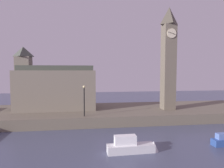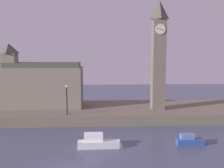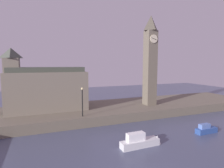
{
  "view_description": "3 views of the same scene",
  "coord_description": "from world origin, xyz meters",
  "px_view_note": "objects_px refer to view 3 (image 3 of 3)",
  "views": [
    {
      "loc": [
        -1.46,
        -11.41,
        7.71
      ],
      "look_at": [
        2.18,
        16.02,
        5.9
      ],
      "focal_mm": 30.65,
      "sensor_mm": 36.0,
      "label": 1
    },
    {
      "loc": [
        2.85,
        -22.66,
        10.69
      ],
      "look_at": [
        4.65,
        17.33,
        5.61
      ],
      "focal_mm": 43.34,
      "sensor_mm": 36.0,
      "label": 2
    },
    {
      "loc": [
        -7.34,
        -11.33,
        9.18
      ],
      "look_at": [
        3.4,
        16.52,
        5.96
      ],
      "focal_mm": 29.59,
      "sensor_mm": 36.0,
      "label": 3
    }
  ],
  "objects_px": {
    "boat_ferry_white": "(142,141)",
    "parliament_hall": "(45,89)",
    "boat_tour_blue": "(207,129)",
    "streetlamp": "(82,99)",
    "clock_tower": "(150,60)"
  },
  "relations": [
    {
      "from": "boat_ferry_white",
      "to": "parliament_hall",
      "type": "bearing_deg",
      "value": 122.77
    },
    {
      "from": "clock_tower",
      "to": "parliament_hall",
      "type": "bearing_deg",
      "value": 171.89
    },
    {
      "from": "boat_tour_blue",
      "to": "boat_ferry_white",
      "type": "height_order",
      "value": "boat_ferry_white"
    },
    {
      "from": "clock_tower",
      "to": "streetlamp",
      "type": "distance_m",
      "value": 15.25
    },
    {
      "from": "parliament_hall",
      "to": "streetlamp",
      "type": "relative_size",
      "value": 2.95
    },
    {
      "from": "parliament_hall",
      "to": "clock_tower",
      "type": "bearing_deg",
      "value": -8.11
    },
    {
      "from": "boat_tour_blue",
      "to": "boat_ferry_white",
      "type": "relative_size",
      "value": 0.7
    },
    {
      "from": "parliament_hall",
      "to": "streetlamp",
      "type": "height_order",
      "value": "parliament_hall"
    },
    {
      "from": "clock_tower",
      "to": "streetlamp",
      "type": "xyz_separation_m",
      "value": [
        -13.65,
        -3.43,
        -5.87
      ]
    },
    {
      "from": "streetlamp",
      "to": "parliament_hall",
      "type": "bearing_deg",
      "value": 129.52
    },
    {
      "from": "boat_tour_blue",
      "to": "boat_ferry_white",
      "type": "bearing_deg",
      "value": -177.64
    },
    {
      "from": "clock_tower",
      "to": "streetlamp",
      "type": "bearing_deg",
      "value": -165.89
    },
    {
      "from": "parliament_hall",
      "to": "boat_tour_blue",
      "type": "distance_m",
      "value": 25.35
    },
    {
      "from": "clock_tower",
      "to": "boat_ferry_white",
      "type": "distance_m",
      "value": 18.04
    },
    {
      "from": "streetlamp",
      "to": "boat_ferry_white",
      "type": "distance_m",
      "value": 10.89
    }
  ]
}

